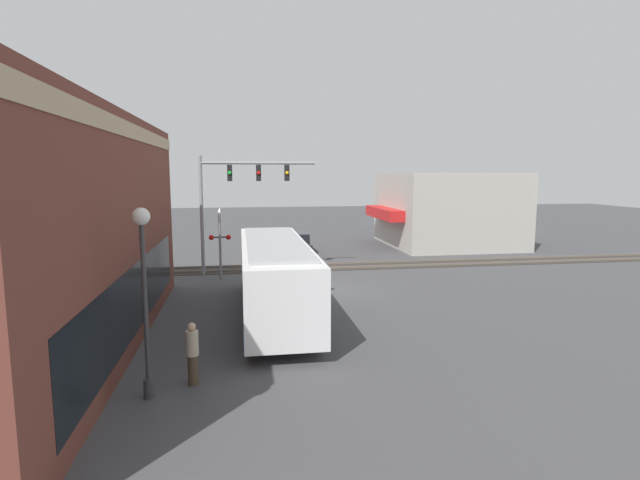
{
  "coord_description": "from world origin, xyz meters",
  "views": [
    {
      "loc": [
        -23.51,
        4.1,
        5.73
      ],
      "look_at": [
        2.92,
        -0.13,
        2.1
      ],
      "focal_mm": 28.0,
      "sensor_mm": 36.0,
      "label": 1
    }
  ],
  "objects_px": {
    "crossing_signal": "(220,237)",
    "pedestrian_near_bus": "(317,275)",
    "pedestrian_by_lamp": "(193,353)",
    "parked_car_black": "(296,243)",
    "streetlamp": "(144,286)",
    "city_bus": "(275,274)"
  },
  "relations": [
    {
      "from": "city_bus",
      "to": "pedestrian_by_lamp",
      "type": "xyz_separation_m",
      "value": [
        -6.25,
        2.66,
        -0.8
      ]
    },
    {
      "from": "city_bus",
      "to": "crossing_signal",
      "type": "xyz_separation_m",
      "value": [
        7.33,
        2.41,
        0.6
      ]
    },
    {
      "from": "crossing_signal",
      "to": "pedestrian_near_bus",
      "type": "xyz_separation_m",
      "value": [
        -4.29,
        -4.58,
        -1.34
      ]
    },
    {
      "from": "pedestrian_by_lamp",
      "to": "pedestrian_near_bus",
      "type": "relative_size",
      "value": 0.93
    },
    {
      "from": "crossing_signal",
      "to": "pedestrian_by_lamp",
      "type": "relative_size",
      "value": 2.19
    },
    {
      "from": "city_bus",
      "to": "crossing_signal",
      "type": "distance_m",
      "value": 7.74
    },
    {
      "from": "streetlamp",
      "to": "pedestrian_near_bus",
      "type": "bearing_deg",
      "value": -30.6
    },
    {
      "from": "parked_car_black",
      "to": "pedestrian_by_lamp",
      "type": "xyz_separation_m",
      "value": [
        -21.93,
        5.26,
        0.2
      ]
    },
    {
      "from": "crossing_signal",
      "to": "streetlamp",
      "type": "distance_m",
      "value": 14.29
    },
    {
      "from": "pedestrian_near_bus",
      "to": "crossing_signal",
      "type": "bearing_deg",
      "value": 46.88
    },
    {
      "from": "parked_car_black",
      "to": "pedestrian_near_bus",
      "type": "bearing_deg",
      "value": 178.05
    },
    {
      "from": "streetlamp",
      "to": "pedestrian_by_lamp",
      "type": "bearing_deg",
      "value": -58.72
    },
    {
      "from": "streetlamp",
      "to": "parked_car_black",
      "type": "height_order",
      "value": "streetlamp"
    },
    {
      "from": "city_bus",
      "to": "pedestrian_by_lamp",
      "type": "height_order",
      "value": "city_bus"
    },
    {
      "from": "crossing_signal",
      "to": "streetlamp",
      "type": "height_order",
      "value": "streetlamp"
    },
    {
      "from": "city_bus",
      "to": "pedestrian_near_bus",
      "type": "xyz_separation_m",
      "value": [
        3.05,
        -2.17,
        -0.73
      ]
    },
    {
      "from": "parked_car_black",
      "to": "crossing_signal",
      "type": "bearing_deg",
      "value": 149.04
    },
    {
      "from": "pedestrian_by_lamp",
      "to": "pedestrian_near_bus",
      "type": "distance_m",
      "value": 10.47
    },
    {
      "from": "pedestrian_near_bus",
      "to": "city_bus",
      "type": "bearing_deg",
      "value": 144.54
    },
    {
      "from": "crossing_signal",
      "to": "pedestrian_near_bus",
      "type": "relative_size",
      "value": 2.04
    },
    {
      "from": "crossing_signal",
      "to": "pedestrian_near_bus",
      "type": "distance_m",
      "value": 6.41
    },
    {
      "from": "pedestrian_near_bus",
      "to": "pedestrian_by_lamp",
      "type": "bearing_deg",
      "value": 152.56
    }
  ]
}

